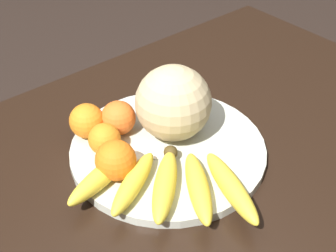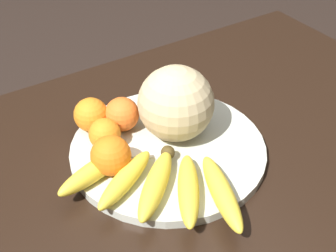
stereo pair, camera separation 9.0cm
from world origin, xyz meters
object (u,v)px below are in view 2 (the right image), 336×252
at_px(orange_mid_center, 91,115).
at_px(produce_tag, 139,151).
at_px(orange_back_left, 105,134).
at_px(orange_front_left, 111,156).
at_px(orange_front_right, 122,114).
at_px(kitchen_table, 152,218).
at_px(melon, 176,103).
at_px(banana_bunch, 159,183).
at_px(fruit_bowl, 168,149).

height_order(orange_mid_center, produce_tag, orange_mid_center).
bearing_deg(produce_tag, orange_back_left, 169.13).
height_order(orange_front_left, produce_tag, orange_front_left).
bearing_deg(produce_tag, orange_front_right, 119.06).
relative_size(kitchen_table, orange_front_left, 19.40).
bearing_deg(orange_mid_center, orange_back_left, -92.08).
height_order(melon, orange_back_left, melon).
distance_m(melon, orange_mid_center, 0.18).
bearing_deg(orange_front_left, kitchen_table, -43.94).
relative_size(kitchen_table, orange_front_right, 20.57).
relative_size(orange_front_right, produce_tag, 0.71).
xyz_separation_m(orange_front_right, orange_back_left, (-0.06, -0.03, -0.00)).
bearing_deg(banana_bunch, orange_front_right, -142.54).
height_order(melon, banana_bunch, melon).
bearing_deg(banana_bunch, produce_tag, -144.17).
height_order(banana_bunch, produce_tag, banana_bunch).
height_order(melon, orange_front_right, melon).
bearing_deg(orange_front_left, produce_tag, 16.33).
height_order(orange_front_right, produce_tag, orange_front_right).
bearing_deg(orange_front_left, banana_bunch, -62.59).
xyz_separation_m(banana_bunch, produce_tag, (0.02, 0.11, -0.02)).
xyz_separation_m(melon, orange_front_right, (-0.08, 0.07, -0.04)).
bearing_deg(melon, kitchen_table, -143.50).
distance_m(kitchen_table, melon, 0.23).
distance_m(fruit_bowl, orange_mid_center, 0.17).
height_order(kitchen_table, fruit_bowl, fruit_bowl).
relative_size(melon, orange_mid_center, 2.14).
distance_m(banana_bunch, orange_front_left, 0.10).
bearing_deg(orange_mid_center, kitchen_table, -81.18).
bearing_deg(kitchen_table, produce_tag, 78.11).
distance_m(fruit_bowl, orange_front_left, 0.13).
relative_size(kitchen_table, produce_tag, 14.69).
bearing_deg(orange_back_left, orange_front_right, 30.88).
relative_size(banana_bunch, orange_front_right, 4.23).
relative_size(kitchen_table, melon, 9.63).
height_order(kitchen_table, orange_back_left, orange_back_left).
distance_m(orange_front_right, orange_mid_center, 0.06).
bearing_deg(orange_front_right, orange_front_left, -127.11).
distance_m(orange_front_left, orange_mid_center, 0.14).
height_order(orange_front_right, orange_mid_center, same).
xyz_separation_m(kitchen_table, fruit_bowl, (0.07, 0.05, 0.11)).
xyz_separation_m(fruit_bowl, orange_mid_center, (-0.10, 0.13, 0.04)).
height_order(melon, orange_mid_center, melon).
relative_size(fruit_bowl, melon, 2.57).
bearing_deg(banana_bunch, kitchen_table, -142.11).
bearing_deg(fruit_bowl, produce_tag, 164.86).
height_order(fruit_bowl, orange_back_left, orange_back_left).
xyz_separation_m(orange_front_left, orange_back_left, (0.02, 0.07, -0.01)).
height_order(orange_mid_center, orange_back_left, orange_mid_center).
distance_m(orange_front_left, orange_back_left, 0.07).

